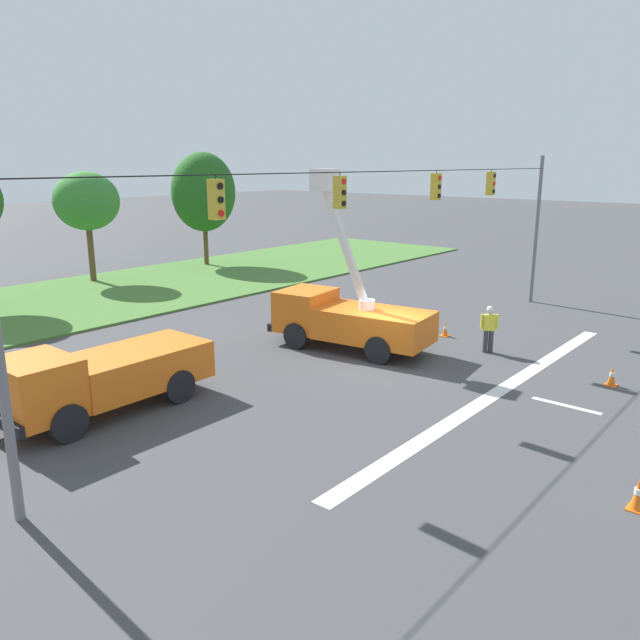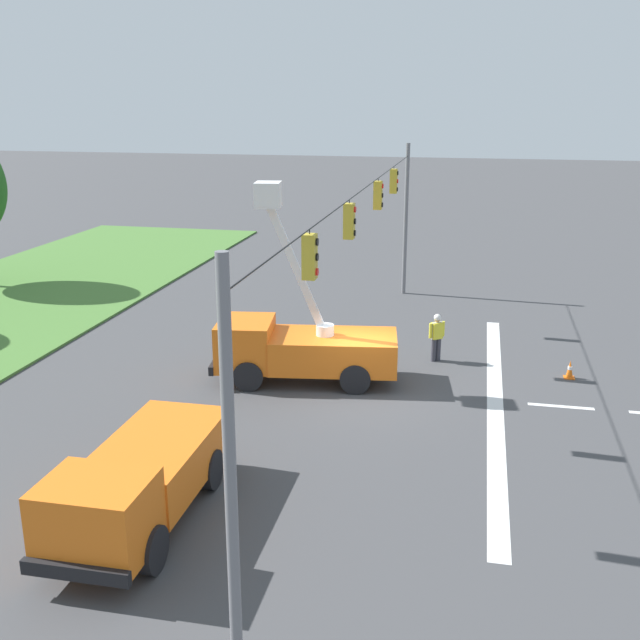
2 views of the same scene
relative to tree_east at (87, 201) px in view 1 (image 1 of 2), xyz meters
The scene contains 12 objects.
ground_plane 22.43m from the tree_east, 94.13° to the right, with size 200.00×200.00×0.00m, color #424244.
grass_verge 6.26m from the tree_east, 112.18° to the right, with size 56.00×12.00×0.10m, color #477533.
lane_markings 28.07m from the tree_east, 93.27° to the right, with size 17.60×15.25×0.01m.
signal_gantry 21.94m from the tree_east, 94.13° to the right, with size 26.20×0.33×7.20m.
tree_east is the anchor object (origin of this frame).
tree_far_east 8.27m from the tree_east, ahead, with size 4.45×3.94×7.56m.
utility_truck_bucket_lift 20.00m from the tree_east, 93.14° to the right, with size 3.12×6.39×6.66m.
utility_truck_support_near 21.37m from the tree_east, 119.87° to the right, with size 6.08×2.34×2.04m.
road_worker 24.41m from the tree_east, 85.55° to the right, with size 0.44×0.54×1.77m.
traffic_cone_foreground_right 32.13m from the tree_east, 101.49° to the right, with size 0.36×0.36×0.73m.
traffic_cone_mid_left 29.01m from the tree_east, 87.90° to the right, with size 0.36×0.36×0.64m.
traffic_cone_mid_right 22.37m from the tree_east, 82.58° to the right, with size 0.36×0.36×0.60m.
Camera 1 is at (-17.64, -11.67, 6.89)m, focal length 35.00 mm.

